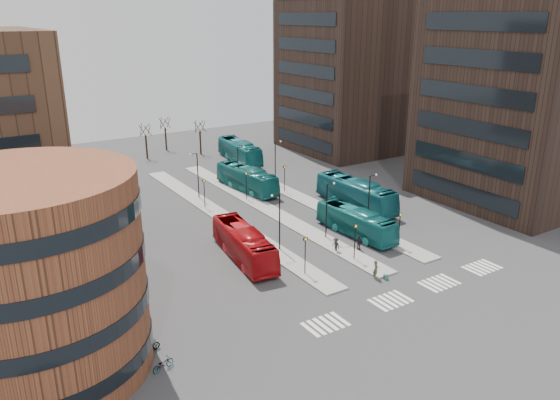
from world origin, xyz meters
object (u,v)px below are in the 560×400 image
red_bus (244,244)px  commuter_c (336,245)px  suitcase (386,277)px  teal_bus_b (247,179)px  teal_bus_d (240,151)px  traveller (376,269)px  teal_bus_c (356,193)px  bicycle_far (149,344)px  bicycle_near (163,364)px  teal_bus_a (356,222)px  commuter_b (359,243)px  bicycle_mid (151,347)px  commuter_a (238,254)px

red_bus → commuter_c: size_ratio=7.52×
suitcase → teal_bus_b: 30.58m
teal_bus_d → traveller: size_ratio=6.93×
teal_bus_c → bicycle_far: (-32.95, -15.95, -1.37)m
bicycle_near → teal_bus_a: bearing=-83.8°
traveller → commuter_b: traveller is taller
suitcase → traveller: size_ratio=0.27×
traveller → bicycle_mid: 21.72m
teal_bus_c → commuter_a: bearing=-162.5°
teal_bus_c → commuter_c: 14.44m
red_bus → bicycle_near: 18.68m
suitcase → bicycle_far: bearing=-179.2°
suitcase → commuter_b: size_ratio=0.31×
bicycle_mid → teal_bus_c: bearing=-81.0°
traveller → bicycle_mid: (-21.71, -0.08, -0.44)m
commuter_c → bicycle_far: commuter_c is taller
traveller → commuter_c: traveller is taller
teal_bus_b → bicycle_mid: teal_bus_b is taller
bicycle_near → commuter_a: bearing=-62.8°
teal_bus_d → commuter_c: bearing=-97.9°
teal_bus_b → bicycle_mid: (-24.71, -29.84, -1.19)m
teal_bus_a → bicycle_near: bearing=-159.4°
teal_bus_b → bicycle_far: teal_bus_b is taller
traveller → bicycle_near: size_ratio=1.05×
red_bus → teal_bus_a: red_bus is taller
teal_bus_b → teal_bus_a: bearing=-87.9°
bicycle_near → bicycle_far: size_ratio=1.08×
commuter_c → commuter_a: bearing=-111.2°
suitcase → red_bus: (-8.86, 11.06, 1.38)m
teal_bus_b → commuter_c: bearing=-100.3°
teal_bus_b → teal_bus_c: 15.77m
teal_bus_b → teal_bus_d: size_ratio=0.95×
teal_bus_b → bicycle_near: teal_bus_b is taller
commuter_c → bicycle_far: 23.13m
teal_bus_b → commuter_b: teal_bus_b is taller
teal_bus_a → commuter_c: bearing=-155.1°
teal_bus_c → commuter_b: (-8.30, -10.51, -1.01)m
commuter_b → bicycle_near: size_ratio=0.90×
red_bus → traveller: 13.24m
commuter_c → bicycle_mid: commuter_c is taller
teal_bus_d → traveller: (-9.67, -44.13, -0.84)m
suitcase → traveller: bearing=137.5°
bicycle_mid → teal_bus_a: bearing=-88.5°
teal_bus_a → suitcase: bearing=-117.8°
red_bus → commuter_b: red_bus is taller
suitcase → commuter_a: commuter_a is taller
bicycle_near → commuter_b: bearing=-88.6°
teal_bus_a → bicycle_near: teal_bus_a is taller
commuter_b → bicycle_far: commuter_b is taller
suitcase → traveller: traveller is taller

